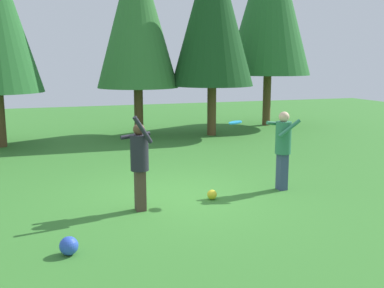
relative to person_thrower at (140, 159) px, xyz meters
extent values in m
plane|color=#387A2D|center=(0.87, 0.59, -0.99)|extent=(40.00, 40.00, 0.00)
cube|color=#4C382D|center=(0.00, 0.00, -0.60)|extent=(0.19, 0.22, 0.78)
cylinder|color=#23232D|center=(0.00, 0.00, 0.12)|extent=(0.34, 0.34, 0.67)
sphere|color=brown|center=(0.00, 0.00, 0.56)|extent=(0.22, 0.22, 0.22)
cylinder|color=#23232D|center=(-0.03, 0.20, 0.42)|extent=(0.58, 0.16, 0.12)
cylinder|color=#23232D|center=(0.03, -0.20, 0.58)|extent=(0.38, 0.13, 0.53)
cube|color=#38476B|center=(3.25, 0.38, -0.59)|extent=(0.19, 0.22, 0.81)
cylinder|color=#2D7551|center=(3.25, 0.38, 0.17)|extent=(0.34, 0.34, 0.70)
sphere|color=beige|center=(3.25, 0.38, 0.62)|extent=(0.23, 0.23, 0.23)
cylinder|color=#2D7551|center=(3.26, 0.18, 0.39)|extent=(0.55, 0.13, 0.38)
cylinder|color=#2D7551|center=(3.23, 0.58, 0.45)|extent=(0.61, 0.13, 0.15)
cylinder|color=#2393D1|center=(2.06, 0.28, 0.56)|extent=(0.31, 0.31, 0.07)
sphere|color=blue|center=(-1.42, -1.65, -0.85)|extent=(0.28, 0.28, 0.28)
sphere|color=yellow|center=(1.53, 0.19, -0.89)|extent=(0.20, 0.20, 0.20)
cylinder|color=brown|center=(1.79, 8.46, 0.66)|extent=(0.33, 0.33, 3.31)
cone|color=#337033|center=(1.79, 8.46, 3.47)|extent=(2.97, 2.97, 5.29)
cylinder|color=brown|center=(4.46, 7.81, 0.71)|extent=(0.33, 0.33, 3.40)
cone|color=#19471E|center=(4.46, 7.81, 3.60)|extent=(3.06, 3.06, 5.44)
cylinder|color=brown|center=(7.72, 9.57, 1.00)|extent=(0.34, 0.34, 3.98)
camera|label=1|loc=(-1.72, -8.12, 1.81)|focal=42.40mm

